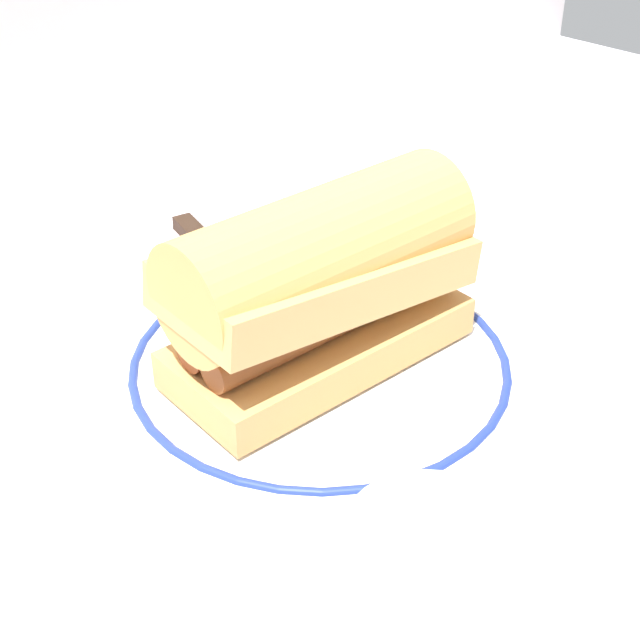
{
  "coord_description": "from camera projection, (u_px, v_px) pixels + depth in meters",
  "views": [
    {
      "loc": [
        -0.37,
        -0.32,
        0.37
      ],
      "look_at": [
        -0.02,
        0.02,
        0.04
      ],
      "focal_mm": 51.86,
      "sensor_mm": 36.0,
      "label": 1
    }
  ],
  "objects": [
    {
      "name": "sausage_sandwich",
      "position": [
        320.0,
        280.0,
        0.57
      ],
      "size": [
        0.21,
        0.11,
        0.12
      ],
      "rotation": [
        0.0,
        0.0,
        -0.09
      ],
      "color": "tan",
      "rests_on": "plate"
    },
    {
      "name": "plate",
      "position": [
        320.0,
        367.0,
        0.61
      ],
      "size": [
        0.27,
        0.27,
        0.01
      ],
      "color": "white",
      "rests_on": "ground_plane"
    },
    {
      "name": "butter_knife",
      "position": [
        181.0,
        221.0,
        0.79
      ],
      "size": [
        0.05,
        0.14,
        0.01
      ],
      "color": "silver",
      "rests_on": "ground_plane"
    },
    {
      "name": "ground_plane",
      "position": [
        370.0,
        376.0,
        0.61
      ],
      "size": [
        1.5,
        1.5,
        0.0
      ],
      "primitive_type": "plane",
      "color": "silver"
    }
  ]
}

